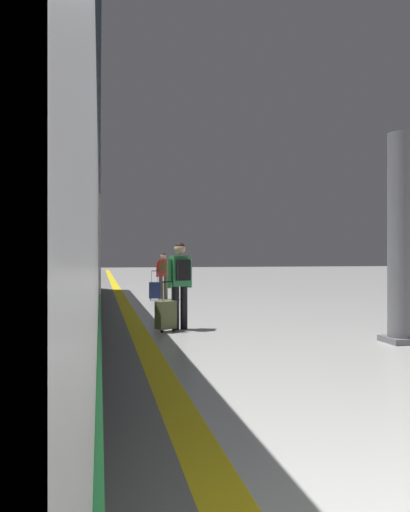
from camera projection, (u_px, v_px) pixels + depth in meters
name	position (u px, v px, depth m)	size (l,w,h in m)	color
safety_line_strip	(134.00, 323.00, 10.62)	(0.36, 80.00, 0.01)	yellow
tactile_edge_band	(117.00, 324.00, 10.54)	(0.71, 80.00, 0.01)	slate
high_speed_train	(20.00, 202.00, 9.02)	(2.94, 27.94, 4.97)	#38383D
passenger_near	(163.00, 272.00, 16.52)	(0.48, 0.37, 1.59)	brown
suitcase_near	(155.00, 290.00, 16.21)	(0.41, 0.28, 0.99)	#19234C
passenger_mid	(180.00, 278.00, 9.77)	(0.53, 0.41, 1.76)	black
suitcase_mid	(166.00, 315.00, 9.48)	(0.44, 0.38, 0.99)	#596038
platform_pillar	(401.00, 242.00, 8.31)	(0.56, 0.56, 3.60)	slate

